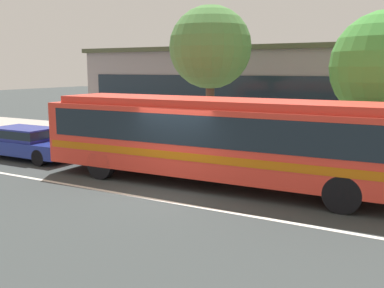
{
  "coord_description": "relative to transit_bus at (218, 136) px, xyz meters",
  "views": [
    {
      "loc": [
        7.11,
        -11.06,
        3.7
      ],
      "look_at": [
        0.02,
        1.32,
        1.3
      ],
      "focal_mm": 42.26,
      "sensor_mm": 36.0,
      "label": 1
    }
  ],
  "objects": [
    {
      "name": "street_tree_near_stop",
      "position": [
        -2.47,
        4.19,
        2.91
      ],
      "size": [
        3.39,
        3.39,
        6.13
      ],
      "color": "brown",
      "rests_on": "sidewalk_slab"
    },
    {
      "name": "pedestrian_waiting_near_sign",
      "position": [
        0.58,
        2.49,
        -0.52
      ],
      "size": [
        0.45,
        0.45,
        1.65
      ],
      "color": "olive",
      "rests_on": "sidewalk_slab"
    },
    {
      "name": "sidewalk_slab",
      "position": [
        -0.82,
        5.35,
        -1.55
      ],
      "size": [
        60.0,
        8.0,
        0.12
      ],
      "primitive_type": "cube",
      "color": "#A29990",
      "rests_on": "ground_plane"
    },
    {
      "name": "pedestrian_walking_along_curb",
      "position": [
        0.34,
        1.76,
        -0.53
      ],
      "size": [
        0.47,
        0.47,
        1.64
      ],
      "color": "#192648",
      "rests_on": "sidewalk_slab"
    },
    {
      "name": "pedestrian_standing_by_tree",
      "position": [
        3.01,
        2.51,
        -0.45
      ],
      "size": [
        0.4,
        0.4,
        1.76
      ],
      "color": "#2F3433",
      "rests_on": "sidewalk_slab"
    },
    {
      "name": "station_building",
      "position": [
        -1.82,
        11.39,
        0.81
      ],
      "size": [
        22.06,
        7.39,
        4.82
      ],
      "color": "gray",
      "rests_on": "ground_plane"
    },
    {
      "name": "lane_stripe_center",
      "position": [
        -0.82,
        -2.34,
        -1.6
      ],
      "size": [
        56.0,
        0.16,
        0.01
      ],
      "primitive_type": "cube",
      "color": "silver",
      "rests_on": "ground_plane"
    },
    {
      "name": "transit_bus",
      "position": [
        0.0,
        0.0,
        0.0
      ],
      "size": [
        11.98,
        2.88,
        2.75
      ],
      "color": "red",
      "rests_on": "ground_plane"
    },
    {
      "name": "sedan_behind_bus",
      "position": [
        -8.76,
        -0.06,
        -0.88
      ],
      "size": [
        4.42,
        1.82,
        1.29
      ],
      "color": "navy",
      "rests_on": "ground_plane"
    },
    {
      "name": "ground_plane",
      "position": [
        -0.82,
        -1.54,
        -1.61
      ],
      "size": [
        120.0,
        120.0,
        0.0
      ],
      "primitive_type": "plane",
      "color": "#353B3B"
    }
  ]
}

